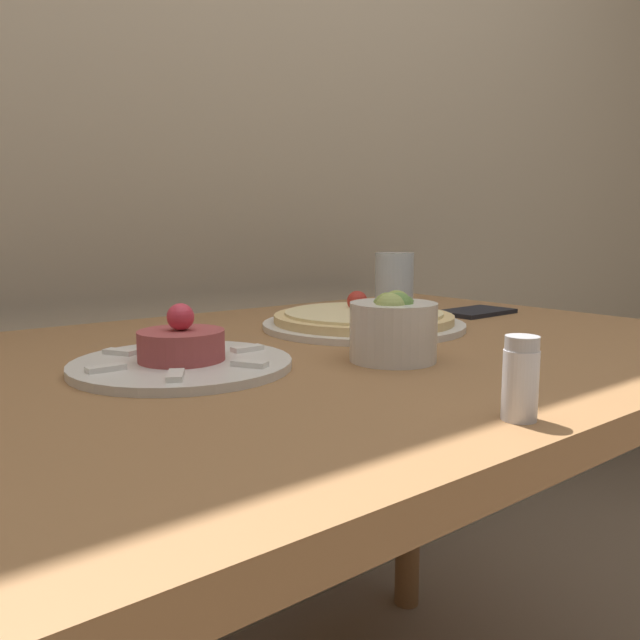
{
  "coord_description": "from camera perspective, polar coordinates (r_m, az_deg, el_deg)",
  "views": [
    {
      "loc": [
        -0.51,
        -0.25,
        0.93
      ],
      "look_at": [
        -0.01,
        0.39,
        0.81
      ],
      "focal_mm": 35.0,
      "sensor_mm": 36.0,
      "label": 1
    }
  ],
  "objects": [
    {
      "name": "pizza_plate",
      "position": [
        1.01,
        4.13,
        0.06
      ],
      "size": [
        0.32,
        0.32,
        0.06
      ],
      "color": "silver",
      "rests_on": "dining_table"
    },
    {
      "name": "back_wall",
      "position": [
        1.34,
        -15.7,
        24.11
      ],
      "size": [
        8.0,
        0.05,
        2.6
      ],
      "color": "tan",
      "rests_on": "ground_plane"
    },
    {
      "name": "small_bowl",
      "position": [
        0.76,
        6.71,
        -0.56
      ],
      "size": [
        0.11,
        0.11,
        0.08
      ],
      "color": "silver",
      "rests_on": "dining_table"
    },
    {
      "name": "salt_shaker",
      "position": [
        0.55,
        17.86,
        -5.14
      ],
      "size": [
        0.03,
        0.03,
        0.07
      ],
      "color": "silver",
      "rests_on": "dining_table"
    },
    {
      "name": "tartare_plate",
      "position": [
        0.73,
        -12.52,
        -3.28
      ],
      "size": [
        0.25,
        0.25,
        0.08
      ],
      "color": "silver",
      "rests_on": "dining_table"
    },
    {
      "name": "dining_table",
      "position": [
        0.87,
        -0.16,
        -9.5
      ],
      "size": [
        1.22,
        0.81,
        0.77
      ],
      "color": "olive",
      "rests_on": "ground_plane"
    },
    {
      "name": "napkin",
      "position": [
        1.2,
        14.08,
        0.73
      ],
      "size": [
        0.14,
        0.09,
        0.01
      ],
      "color": "black",
      "rests_on": "dining_table"
    },
    {
      "name": "drinking_glass",
      "position": [
        1.29,
        6.8,
        3.7
      ],
      "size": [
        0.08,
        0.08,
        0.11
      ],
      "color": "silver",
      "rests_on": "dining_table"
    }
  ]
}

